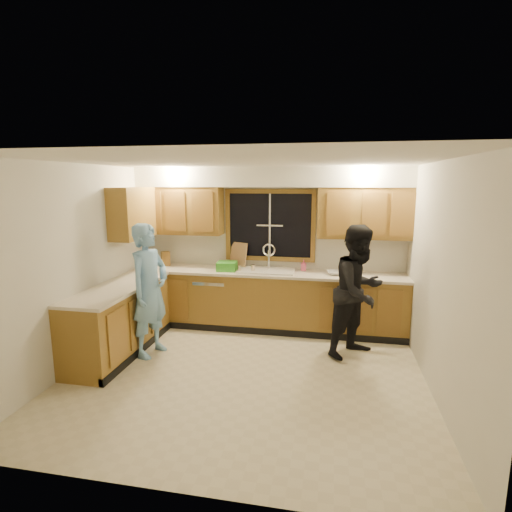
{
  "coord_description": "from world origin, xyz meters",
  "views": [
    {
      "loc": [
        0.97,
        -4.34,
        2.27
      ],
      "look_at": [
        0.01,
        0.65,
        1.33
      ],
      "focal_mm": 28.0,
      "sensor_mm": 36.0,
      "label": 1
    }
  ],
  "objects_px": {
    "sink": "(267,275)",
    "knife_block": "(166,259)",
    "stove": "(95,335)",
    "dish_crate": "(227,266)",
    "man": "(150,290)",
    "woman": "(359,291)",
    "dishwasher": "(214,300)",
    "bowl": "(335,273)",
    "soap_bottle": "(304,265)"
  },
  "relations": [
    {
      "from": "knife_block",
      "to": "dish_crate",
      "type": "relative_size",
      "value": 0.8
    },
    {
      "from": "woman",
      "to": "bowl",
      "type": "relative_size",
      "value": 7.38
    },
    {
      "from": "woman",
      "to": "knife_block",
      "type": "relative_size",
      "value": 7.4
    },
    {
      "from": "man",
      "to": "knife_block",
      "type": "relative_size",
      "value": 7.46
    },
    {
      "from": "man",
      "to": "bowl",
      "type": "xyz_separation_m",
      "value": [
        2.4,
        1.18,
        0.07
      ]
    },
    {
      "from": "dishwasher",
      "to": "soap_bottle",
      "type": "distance_m",
      "value": 1.53
    },
    {
      "from": "man",
      "to": "stove",
      "type": "bearing_deg",
      "value": 155.98
    },
    {
      "from": "sink",
      "to": "dish_crate",
      "type": "relative_size",
      "value": 2.92
    },
    {
      "from": "dishwasher",
      "to": "stove",
      "type": "bearing_deg",
      "value": -117.69
    },
    {
      "from": "sink",
      "to": "woman",
      "type": "relative_size",
      "value": 0.49
    },
    {
      "from": "woman",
      "to": "soap_bottle",
      "type": "bearing_deg",
      "value": 83.56
    },
    {
      "from": "man",
      "to": "knife_block",
      "type": "bearing_deg",
      "value": 27.67
    },
    {
      "from": "man",
      "to": "dish_crate",
      "type": "xyz_separation_m",
      "value": [
        0.74,
        1.17,
        0.11
      ]
    },
    {
      "from": "man",
      "to": "dish_crate",
      "type": "relative_size",
      "value": 5.98
    },
    {
      "from": "dishwasher",
      "to": "bowl",
      "type": "bearing_deg",
      "value": -1.26
    },
    {
      "from": "sink",
      "to": "stove",
      "type": "height_order",
      "value": "sink"
    },
    {
      "from": "stove",
      "to": "sink",
      "type": "bearing_deg",
      "value": 45.39
    },
    {
      "from": "stove",
      "to": "knife_block",
      "type": "relative_size",
      "value": 3.82
    },
    {
      "from": "man",
      "to": "woman",
      "type": "xyz_separation_m",
      "value": [
        2.7,
        0.49,
        -0.01
      ]
    },
    {
      "from": "stove",
      "to": "dish_crate",
      "type": "height_order",
      "value": "dish_crate"
    },
    {
      "from": "dishwasher",
      "to": "dish_crate",
      "type": "height_order",
      "value": "dish_crate"
    },
    {
      "from": "stove",
      "to": "dish_crate",
      "type": "xyz_separation_m",
      "value": [
        1.18,
        1.76,
        0.54
      ]
    },
    {
      "from": "dishwasher",
      "to": "dish_crate",
      "type": "relative_size",
      "value": 2.79
    },
    {
      "from": "knife_block",
      "to": "bowl",
      "type": "xyz_separation_m",
      "value": [
        2.74,
        -0.15,
        -0.09
      ]
    },
    {
      "from": "knife_block",
      "to": "man",
      "type": "bearing_deg",
      "value": -114.42
    },
    {
      "from": "knife_block",
      "to": "woman",
      "type": "bearing_deg",
      "value": -54.53
    },
    {
      "from": "sink",
      "to": "soap_bottle",
      "type": "relative_size",
      "value": 5.01
    },
    {
      "from": "dish_crate",
      "to": "knife_block",
      "type": "bearing_deg",
      "value": 171.41
    },
    {
      "from": "sink",
      "to": "stove",
      "type": "xyz_separation_m",
      "value": [
        -1.8,
        -1.82,
        -0.41
      ]
    },
    {
      "from": "dishwasher",
      "to": "man",
      "type": "bearing_deg",
      "value": -112.48
    },
    {
      "from": "dish_crate",
      "to": "sink",
      "type": "bearing_deg",
      "value": 6.06
    },
    {
      "from": "man",
      "to": "soap_bottle",
      "type": "relative_size",
      "value": 10.26
    },
    {
      "from": "man",
      "to": "woman",
      "type": "distance_m",
      "value": 2.74
    },
    {
      "from": "dishwasher",
      "to": "soap_bottle",
      "type": "relative_size",
      "value": 4.78
    },
    {
      "from": "woman",
      "to": "soap_bottle",
      "type": "xyz_separation_m",
      "value": [
        -0.79,
        0.9,
        0.13
      ]
    },
    {
      "from": "sink",
      "to": "stove",
      "type": "distance_m",
      "value": 2.6
    },
    {
      "from": "knife_block",
      "to": "dish_crate",
      "type": "height_order",
      "value": "knife_block"
    },
    {
      "from": "woman",
      "to": "dish_crate",
      "type": "distance_m",
      "value": 2.08
    },
    {
      "from": "knife_block",
      "to": "bowl",
      "type": "distance_m",
      "value": 2.75
    },
    {
      "from": "knife_block",
      "to": "soap_bottle",
      "type": "bearing_deg",
      "value": -37.69
    },
    {
      "from": "knife_block",
      "to": "bowl",
      "type": "bearing_deg",
      "value": -42.27
    },
    {
      "from": "sink",
      "to": "woman",
      "type": "bearing_deg",
      "value": -29.04
    },
    {
      "from": "knife_block",
      "to": "soap_bottle",
      "type": "distance_m",
      "value": 2.26
    },
    {
      "from": "man",
      "to": "soap_bottle",
      "type": "distance_m",
      "value": 2.36
    },
    {
      "from": "soap_bottle",
      "to": "woman",
      "type": "bearing_deg",
      "value": -48.7
    },
    {
      "from": "sink",
      "to": "knife_block",
      "type": "height_order",
      "value": "sink"
    },
    {
      "from": "dishwasher",
      "to": "stove",
      "type": "distance_m",
      "value": 2.04
    },
    {
      "from": "sink",
      "to": "knife_block",
      "type": "relative_size",
      "value": 3.65
    },
    {
      "from": "soap_bottle",
      "to": "knife_block",
      "type": "bearing_deg",
      "value": -178.64
    },
    {
      "from": "woman",
      "to": "knife_block",
      "type": "xyz_separation_m",
      "value": [
        -3.05,
        0.84,
        0.17
      ]
    }
  ]
}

